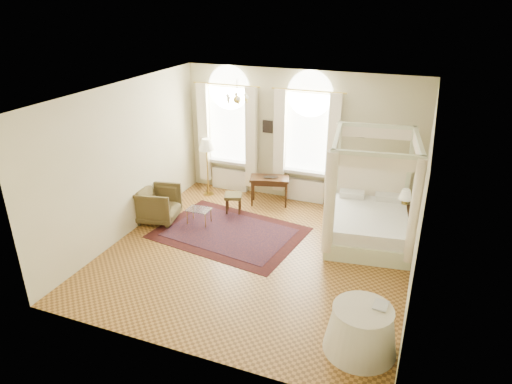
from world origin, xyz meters
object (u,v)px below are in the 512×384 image
armchair (158,204)px  floor_lamp (207,147)px  coffee_table (199,211)px  nightstand (404,219)px  side_table (361,330)px  stool (233,197)px  canopy_bed (369,218)px  writing_desk (270,181)px

armchair → floor_lamp: (0.40, 1.77, 0.90)m
coffee_table → floor_lamp: 1.94m
nightstand → side_table: (-0.28, -4.15, 0.09)m
stool → armchair: 1.79m
canopy_bed → side_table: canopy_bed is taller
writing_desk → stool: (-0.66, -0.76, -0.23)m
floor_lamp → stool: bearing=-34.9°
nightstand → coffee_table: bearing=-162.9°
armchair → side_table: bearing=-128.2°
armchair → nightstand: bearing=-85.3°
writing_desk → side_table: 5.32m
nightstand → side_table: 4.16m
stool → writing_desk: bearing=49.4°
canopy_bed → floor_lamp: 4.49m
stool → floor_lamp: bearing=145.1°
writing_desk → side_table: size_ratio=0.97×
coffee_table → side_table: 5.01m
nightstand → stool: 3.98m
writing_desk → coffee_table: size_ratio=1.96×
stool → armchair: size_ratio=0.56×
floor_lamp → canopy_bed: bearing=-12.7°
nightstand → side_table: size_ratio=0.51×
stool → canopy_bed: bearing=-4.1°
canopy_bed → stool: bearing=175.9°
nightstand → side_table: side_table is taller
nightstand → floor_lamp: bearing=177.6°
canopy_bed → side_table: (0.41, -3.38, -0.16)m
stool → armchair: bearing=-144.6°
canopy_bed → writing_desk: size_ratio=2.23×
canopy_bed → stool: 3.27m
stool → side_table: side_table is taller
writing_desk → armchair: bearing=-139.6°
writing_desk → armchair: size_ratio=1.16×
writing_desk → floor_lamp: bearing=-179.1°
writing_desk → armchair: (-2.12, -1.80, -0.20)m
stool → floor_lamp: 1.58m
floor_lamp → writing_desk: bearing=0.9°
stool → side_table: bearing=-44.6°
armchair → coffee_table: (0.96, 0.20, -0.09)m
nightstand → coffee_table: (-4.44, -1.37, 0.05)m
nightstand → writing_desk: size_ratio=0.53×
writing_desk → stool: size_ratio=2.06×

